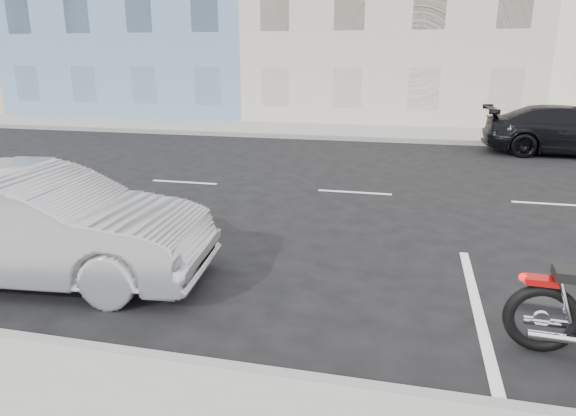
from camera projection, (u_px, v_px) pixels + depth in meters
name	position (u px, v px, depth m)	size (l,w,h in m)	color
ground	(450.00, 198.00, 10.73)	(120.00, 120.00, 0.00)	black
sidewalk_far	(302.00, 130.00, 19.93)	(80.00, 3.40, 0.15)	gray
curb_far	(292.00, 136.00, 18.34)	(80.00, 0.12, 0.16)	gray
sedan_silver	(36.00, 225.00, 6.67)	(1.58, 4.53, 1.49)	#94969B
car_far	(572.00, 131.00, 15.22)	(2.02, 4.97, 1.44)	black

